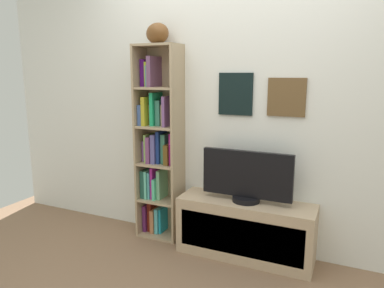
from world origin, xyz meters
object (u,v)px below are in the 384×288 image
Objects in this scene: television at (247,177)px; tv_stand at (245,229)px; bookshelf at (158,147)px; football at (157,33)px.

tv_stand is at bearing -90.00° from television.
football reaches higher than bookshelf.
football reaches higher than television.
television is (0.85, -0.08, -0.15)m from bookshelf.
football is (0.03, -0.03, 0.98)m from bookshelf.
bookshelf is 6.74× the size of football.
football is at bearing 176.40° from tv_stand.
tv_stand is (0.85, -0.08, -0.59)m from bookshelf.
bookshelf reaches higher than tv_stand.
bookshelf is at bearing 174.85° from television.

